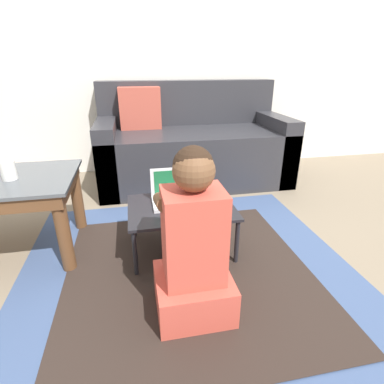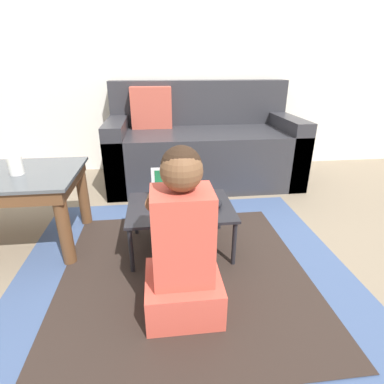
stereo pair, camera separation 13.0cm
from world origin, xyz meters
name	(u,v)px [view 1 (the left image)]	position (x,y,z in m)	size (l,w,h in m)	color
ground_plane	(212,262)	(0.00, 0.00, 0.00)	(16.00, 16.00, 0.00)	#7F705B
wall_back	(167,37)	(0.00, 1.77, 1.25)	(9.00, 0.06, 2.50)	silver
area_rug	(189,274)	(-0.15, -0.08, 0.00)	(1.77, 1.78, 0.01)	#3D517A
couch	(192,147)	(0.15, 1.32, 0.31)	(1.67, 0.81, 0.88)	#2D2D33
laptop_desk	(181,210)	(-0.15, 0.17, 0.26)	(0.59, 0.44, 0.29)	black
laptop	(177,197)	(-0.16, 0.21, 0.32)	(0.28, 0.18, 0.19)	silver
computer_mouse	(217,202)	(0.05, 0.14, 0.31)	(0.06, 0.10, 0.04)	black
person_seated	(193,249)	(-0.17, -0.32, 0.32)	(0.32, 0.41, 0.76)	#CC4C3D
cup_on_table	(8,170)	(-1.04, 0.30, 0.51)	(0.07, 0.07, 0.10)	white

